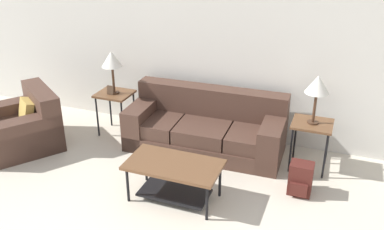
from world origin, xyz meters
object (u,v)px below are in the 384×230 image
couch (206,129)px  side_table_left (115,98)px  coffee_table (174,173)px  side_table_right (312,129)px  table_lamp_right (318,86)px  armchair (23,127)px  backpack (301,179)px  table_lamp_left (112,60)px

couch → side_table_left: bearing=-179.0°
coffee_table → side_table_right: 1.84m
couch → table_lamp_right: size_ratio=3.47×
armchair → coffee_table: armchair is taller
side_table_left → side_table_right: 2.80m
armchair → side_table_left: (1.01, 0.81, 0.28)m
armchair → coffee_table: 2.50m
side_table_left → table_lamp_right: (2.80, 0.00, 0.57)m
side_table_left → backpack: (2.79, -0.61, -0.37)m
coffee_table → table_lamp_left: table_lamp_left is taller
side_table_left → side_table_right: (2.80, 0.00, 0.00)m
side_table_left → table_lamp_left: size_ratio=1.04×
armchair → side_table_right: 3.91m
armchair → side_table_left: 1.33m
table_lamp_left → couch: bearing=1.0°
table_lamp_right → backpack: (-0.02, -0.61, -0.95)m
table_lamp_right → backpack: bearing=-91.5°
coffee_table → side_table_left: (-1.45, 1.23, 0.22)m
table_lamp_left → side_table_right: bearing=0.0°
armchair → side_table_left: armchair is taller
backpack → table_lamp_right: bearing=88.5°
armchair → backpack: 3.81m
coffee_table → backpack: 1.48m
couch → backpack: 1.53m
table_lamp_right → backpack: table_lamp_right is taller
coffee_table → backpack: coffee_table is taller
armchair → backpack: size_ratio=3.39×
armchair → table_lamp_left: table_lamp_left is taller
couch → armchair: bearing=-160.9°
side_table_right → table_lamp_left: (-2.80, 0.00, 0.57)m
backpack → side_table_right: bearing=88.5°
side_table_right → backpack: size_ratio=1.62×
side_table_left → table_lamp_left: 0.57m
table_lamp_left → table_lamp_right: (2.80, 0.00, 0.00)m
armchair → side_table_left: bearing=38.7°
side_table_right → backpack: (-0.02, -0.61, -0.37)m
armchair → side_table_right: (3.82, 0.81, 0.28)m
side_table_right → table_lamp_right: 0.57m
armchair → table_lamp_left: bearing=38.7°
couch → table_lamp_right: bearing=-1.0°
couch → side_table_right: couch is taller
table_lamp_left → table_lamp_right: same height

